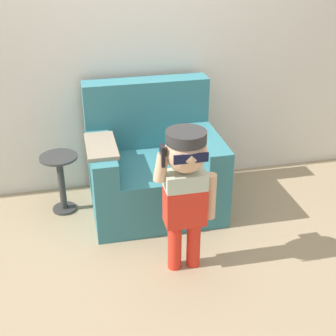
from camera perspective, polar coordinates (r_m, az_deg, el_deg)
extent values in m
plane|color=#998466|center=(3.83, -2.56, -6.07)|extent=(10.00, 10.00, 0.00)
cube|color=silver|center=(3.93, -4.79, 15.44)|extent=(10.00, 0.05, 2.60)
cube|color=teal|center=(3.86, -1.63, -1.98)|extent=(1.03, 0.86, 0.44)
cube|color=teal|center=(3.94, -2.67, 6.75)|extent=(1.03, 0.19, 0.57)
cube|color=teal|center=(3.58, -8.05, 1.01)|extent=(0.19, 0.66, 0.20)
cube|color=teal|center=(3.72, 4.99, 2.29)|extent=(0.19, 0.66, 0.20)
cube|color=gray|center=(3.53, -8.17, 2.68)|extent=(0.23, 0.47, 0.03)
cylinder|color=red|center=(3.23, 0.81, -9.45)|extent=(0.10, 0.10, 0.36)
cylinder|color=red|center=(3.26, 3.12, -9.13)|extent=(0.10, 0.10, 0.36)
cube|color=red|center=(3.06, 2.06, -4.59)|extent=(0.27, 0.15, 0.27)
cube|color=#B7C6B2|center=(2.97, 2.12, -1.49)|extent=(0.27, 0.15, 0.11)
sphere|color=tan|center=(2.87, 2.19, 2.00)|extent=(0.27, 0.27, 0.27)
cylinder|color=#2D2D2D|center=(2.83, 2.23, 3.82)|extent=(0.25, 0.25, 0.07)
cube|color=#2D2D2D|center=(2.95, 1.63, 4.27)|extent=(0.15, 0.12, 0.01)
cube|color=#0F1433|center=(2.76, 2.84, 1.16)|extent=(0.21, 0.01, 0.06)
cylinder|color=tan|center=(3.08, 5.17, -3.46)|extent=(0.08, 0.08, 0.32)
cylinder|color=tan|center=(2.88, -0.83, 0.08)|extent=(0.11, 0.08, 0.19)
cube|color=black|center=(2.82, -0.69, 1.53)|extent=(0.02, 0.07, 0.13)
cylinder|color=#333333|center=(4.02, -12.48, -4.83)|extent=(0.20, 0.20, 0.02)
cylinder|color=#333333|center=(3.91, -12.83, -1.98)|extent=(0.05, 0.05, 0.48)
cylinder|color=#333333|center=(3.79, -13.21, 1.29)|extent=(0.30, 0.30, 0.02)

